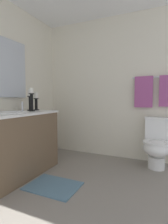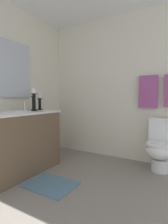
{
  "view_description": "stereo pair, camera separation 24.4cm",
  "coord_description": "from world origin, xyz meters",
  "px_view_note": "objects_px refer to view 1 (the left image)",
  "views": [
    {
      "loc": [
        0.63,
        -1.66,
        1.03
      ],
      "look_at": [
        -0.38,
        0.56,
        0.85
      ],
      "focal_mm": 28.2,
      "sensor_mm": 36.0,
      "label": 1
    },
    {
      "loc": [
        0.85,
        -1.55,
        1.03
      ],
      "look_at": [
        -0.38,
        0.56,
        0.85
      ],
      "focal_mm": 28.2,
      "sensor_mm": 36.0,
      "label": 2
    }
  ],
  "objects_px": {
    "vanity_cabinet": "(13,145)",
    "candle_holder_tall": "(36,101)",
    "toilet": "(157,144)",
    "bath_mat": "(53,186)",
    "sink_basin": "(12,116)",
    "candle_holder_mid": "(32,99)",
    "towel_near_vanity": "(144,92)",
    "candle_holder_short": "(30,100)",
    "towel_bar": "(156,77)"
  },
  "relations": [
    {
      "from": "candle_holder_tall",
      "to": "towel_near_vanity",
      "type": "distance_m",
      "value": 1.72
    },
    {
      "from": "sink_basin",
      "to": "candle_holder_tall",
      "type": "bearing_deg",
      "value": 95.17
    },
    {
      "from": "candle_holder_mid",
      "to": "towel_near_vanity",
      "type": "bearing_deg",
      "value": 34.65
    },
    {
      "from": "sink_basin",
      "to": "candle_holder_short",
      "type": "xyz_separation_m",
      "value": [
        -0.07,
        0.42,
        0.21
      ]
    },
    {
      "from": "towel_near_vanity",
      "to": "vanity_cabinet",
      "type": "bearing_deg",
      "value": -138.32
    },
    {
      "from": "towel_bar",
      "to": "towel_near_vanity",
      "type": "bearing_deg",
      "value": -174.43
    },
    {
      "from": "candle_holder_short",
      "to": "towel_bar",
      "type": "xyz_separation_m",
      "value": [
        1.73,
        0.91,
        0.35
      ]
    },
    {
      "from": "towel_bar",
      "to": "toilet",
      "type": "bearing_deg",
      "value": -78.84
    },
    {
      "from": "vanity_cabinet",
      "to": "toilet",
      "type": "distance_m",
      "value": 2.04
    },
    {
      "from": "candle_holder_mid",
      "to": "vanity_cabinet",
      "type": "bearing_deg",
      "value": -98.0
    },
    {
      "from": "candle_holder_mid",
      "to": "towel_bar",
      "type": "distance_m",
      "value": 1.94
    },
    {
      "from": "candle_holder_tall",
      "to": "candle_holder_short",
      "type": "height_order",
      "value": "candle_holder_short"
    },
    {
      "from": "sink_basin",
      "to": "toilet",
      "type": "relative_size",
      "value": 0.54
    },
    {
      "from": "vanity_cabinet",
      "to": "sink_basin",
      "type": "bearing_deg",
      "value": 90.0
    },
    {
      "from": "candle_holder_mid",
      "to": "towel_bar",
      "type": "relative_size",
      "value": 0.45
    },
    {
      "from": "sink_basin",
      "to": "candle_holder_mid",
      "type": "height_order",
      "value": "candle_holder_mid"
    },
    {
      "from": "towel_bar",
      "to": "candle_holder_tall",
      "type": "bearing_deg",
      "value": -155.04
    },
    {
      "from": "candle_holder_mid",
      "to": "towel_bar",
      "type": "bearing_deg",
      "value": 31.95
    },
    {
      "from": "sink_basin",
      "to": "towel_near_vanity",
      "type": "relative_size",
      "value": 0.81
    },
    {
      "from": "sink_basin",
      "to": "toilet",
      "type": "xyz_separation_m",
      "value": [
        1.71,
        1.11,
        -0.45
      ]
    },
    {
      "from": "vanity_cabinet",
      "to": "bath_mat",
      "type": "bearing_deg",
      "value": 0.0
    },
    {
      "from": "vanity_cabinet",
      "to": "towel_near_vanity",
      "type": "distance_m",
      "value": 2.11
    },
    {
      "from": "candle_holder_short",
      "to": "candle_holder_tall",
      "type": "bearing_deg",
      "value": 80.52
    },
    {
      "from": "vanity_cabinet",
      "to": "candle_holder_short",
      "type": "distance_m",
      "value": 0.73
    },
    {
      "from": "vanity_cabinet",
      "to": "candle_holder_tall",
      "type": "relative_size",
      "value": 4.73
    },
    {
      "from": "candle_holder_mid",
      "to": "bath_mat",
      "type": "distance_m",
      "value": 1.22
    },
    {
      "from": "bath_mat",
      "to": "candle_holder_tall",
      "type": "bearing_deg",
      "value": 141.35
    },
    {
      "from": "towel_bar",
      "to": "bath_mat",
      "type": "distance_m",
      "value": 2.18
    },
    {
      "from": "candle_holder_short",
      "to": "bath_mat",
      "type": "relative_size",
      "value": 0.52
    },
    {
      "from": "vanity_cabinet",
      "to": "towel_near_vanity",
      "type": "height_order",
      "value": "towel_near_vanity"
    },
    {
      "from": "toilet",
      "to": "vanity_cabinet",
      "type": "bearing_deg",
      "value": -146.9
    },
    {
      "from": "towel_near_vanity",
      "to": "toilet",
      "type": "bearing_deg",
      "value": -41.8
    },
    {
      "from": "bath_mat",
      "to": "sink_basin",
      "type": "bearing_deg",
      "value": 179.91
    },
    {
      "from": "candle_holder_short",
      "to": "toilet",
      "type": "bearing_deg",
      "value": 21.24
    },
    {
      "from": "candle_holder_mid",
      "to": "towel_near_vanity",
      "type": "relative_size",
      "value": 0.67
    },
    {
      "from": "sink_basin",
      "to": "candle_holder_short",
      "type": "height_order",
      "value": "candle_holder_short"
    },
    {
      "from": "candle_holder_short",
      "to": "vanity_cabinet",
      "type": "bearing_deg",
      "value": -80.89
    },
    {
      "from": "sink_basin",
      "to": "candle_holder_tall",
      "type": "height_order",
      "value": "candle_holder_tall"
    },
    {
      "from": "candle_holder_tall",
      "to": "toilet",
      "type": "xyz_separation_m",
      "value": [
        1.76,
        0.58,
        -0.64
      ]
    },
    {
      "from": "candle_holder_short",
      "to": "candle_holder_mid",
      "type": "xyz_separation_m",
      "value": [
        0.11,
        -0.1,
        0.01
      ]
    },
    {
      "from": "candle_holder_mid",
      "to": "candle_holder_short",
      "type": "bearing_deg",
      "value": 139.65
    },
    {
      "from": "toilet",
      "to": "towel_near_vanity",
      "type": "relative_size",
      "value": 1.5
    },
    {
      "from": "sink_basin",
      "to": "towel_near_vanity",
      "type": "distance_m",
      "value": 2.01
    },
    {
      "from": "candle_holder_short",
      "to": "bath_mat",
      "type": "height_order",
      "value": "candle_holder_short"
    },
    {
      "from": "towel_near_vanity",
      "to": "bath_mat",
      "type": "distance_m",
      "value": 1.94
    },
    {
      "from": "candle_holder_tall",
      "to": "bath_mat",
      "type": "xyz_separation_m",
      "value": [
        0.67,
        -0.54,
        -0.99
      ]
    },
    {
      "from": "sink_basin",
      "to": "towel_near_vanity",
      "type": "xyz_separation_m",
      "value": [
        1.48,
        1.32,
        0.33
      ]
    },
    {
      "from": "vanity_cabinet",
      "to": "candle_holder_mid",
      "type": "xyz_separation_m",
      "value": [
        0.05,
        0.33,
        0.6
      ]
    },
    {
      "from": "candle_holder_tall",
      "to": "towel_bar",
      "type": "height_order",
      "value": "towel_bar"
    },
    {
      "from": "candle_holder_mid",
      "to": "bath_mat",
      "type": "height_order",
      "value": "candle_holder_mid"
    }
  ]
}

